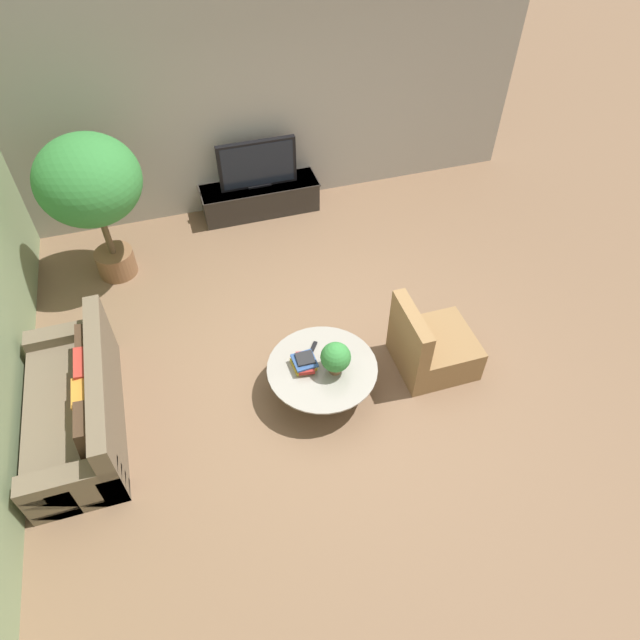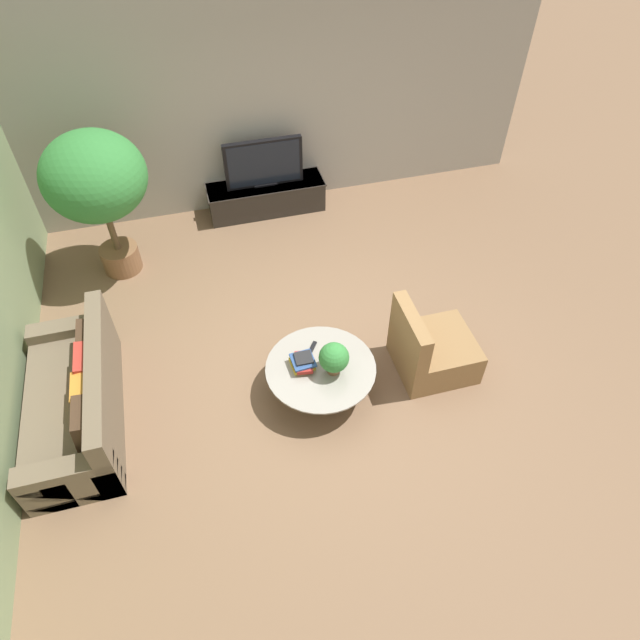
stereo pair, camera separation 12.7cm
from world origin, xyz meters
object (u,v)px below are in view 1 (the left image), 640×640
object	(u,v)px
couch_by_wall	(79,408)
armchair_wicker	(431,347)
potted_plant_tabletop	(336,358)
television	(257,164)
coffee_table	(322,374)
potted_palm_tall	(90,185)
media_console	(260,198)

from	to	relation	value
couch_by_wall	armchair_wicker	xyz separation A→B (m)	(3.62, -0.27, -0.02)
potted_plant_tabletop	armchair_wicker	bearing A→B (deg)	4.72
couch_by_wall	armchair_wicker	world-z (taller)	armchair_wicker
television	coffee_table	size ratio (longest dim) A/B	0.95
potted_palm_tall	television	bearing A→B (deg)	20.30
couch_by_wall	potted_palm_tall	bearing A→B (deg)	168.86
media_console	potted_palm_tall	distance (m)	2.44
couch_by_wall	potted_plant_tabletop	distance (m)	2.55
armchair_wicker	coffee_table	bearing A→B (deg)	90.42
coffee_table	television	bearing A→B (deg)	88.26
potted_plant_tabletop	couch_by_wall	bearing A→B (deg)	171.83
media_console	potted_palm_tall	xyz separation A→B (m)	(-2.05, -0.76, 1.08)
television	couch_by_wall	world-z (taller)	television
armchair_wicker	potted_palm_tall	xyz separation A→B (m)	(-3.17, 2.55, 1.03)
television	potted_palm_tall	size ratio (longest dim) A/B	0.57
coffee_table	couch_by_wall	size ratio (longest dim) A/B	0.59
armchair_wicker	potted_plant_tabletop	world-z (taller)	armchair_wicker
media_console	couch_by_wall	world-z (taller)	couch_by_wall
coffee_table	potted_palm_tall	world-z (taller)	potted_palm_tall
media_console	coffee_table	world-z (taller)	media_console
armchair_wicker	potted_plant_tabletop	xyz separation A→B (m)	(-1.11, -0.09, 0.32)
potted_plant_tabletop	television	bearing A→B (deg)	90.19
media_console	couch_by_wall	distance (m)	3.93
coffee_table	armchair_wicker	size ratio (longest dim) A/B	1.31
potted_palm_tall	potted_plant_tabletop	xyz separation A→B (m)	(2.06, -2.64, -0.71)
potted_plant_tabletop	potted_palm_tall	bearing A→B (deg)	127.96
television	potted_plant_tabletop	bearing A→B (deg)	-89.81
potted_plant_tabletop	media_console	bearing A→B (deg)	90.19
coffee_table	potted_palm_tall	xyz separation A→B (m)	(-1.95, 2.56, 1.03)
television	couch_by_wall	bearing A→B (deg)	-129.42
television	potted_plant_tabletop	world-z (taller)	television
coffee_table	armchair_wicker	xyz separation A→B (m)	(1.22, 0.01, -0.00)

